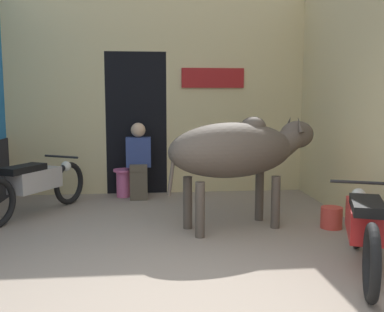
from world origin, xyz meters
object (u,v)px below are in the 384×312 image
Objects in this scene: bucket at (331,218)px; motorcycle_far at (35,184)px; shopkeeper_seated at (139,158)px; plastic_stool at (123,182)px; motorcycle_near at (364,226)px; cow at (238,150)px.

motorcycle_far is at bearing 165.47° from bucket.
shopkeeper_seated is 2.66× the size of plastic_stool.
plastic_stool is 3.32m from bucket.
motorcycle_far is 1.66m from shopkeeper_seated.
motorcycle_far reaches higher than motorcycle_near.
plastic_stool is at bearing 152.15° from shopkeeper_seated.
bucket is (2.38, -1.89, -0.52)m from shopkeeper_seated.
cow is at bearing -54.79° from shopkeeper_seated.
cow is at bearing 173.26° from bucket.
plastic_stool is at bearing 125.03° from motorcycle_near.
motorcycle_far is at bearing 162.21° from cow.
bucket is (1.14, -0.13, -0.83)m from cow.
motorcycle_far reaches higher than plastic_stool.
cow is 4.48× the size of plastic_stool.
plastic_stool is at bearing 43.44° from motorcycle_far.
bucket is at bearing -6.74° from cow.
plastic_stool is at bearing 128.29° from cow.
bucket is (2.63, -2.03, -0.11)m from plastic_stool.
shopkeeper_seated is at bearing -27.85° from plastic_stool.
motorcycle_far is 1.52× the size of shopkeeper_seated.
motorcycle_near is at bearing -101.34° from bucket.
motorcycle_near is 1.40m from bucket.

